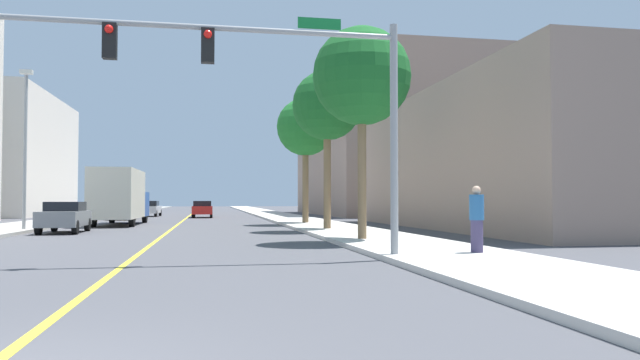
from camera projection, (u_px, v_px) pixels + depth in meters
name	position (u px, v px, depth m)	size (l,w,h in m)	color
ground	(184.00, 220.00, 45.85)	(192.00, 192.00, 0.00)	#47474C
sidewalk_left	(74.00, 219.00, 44.35)	(3.91, 168.00, 0.15)	#9E9B93
sidewalk_right	(288.00, 218.00, 47.35)	(3.91, 168.00, 0.15)	beige
lane_marking_center	(184.00, 219.00, 45.85)	(0.16, 144.00, 0.01)	yellow
building_right_near	(535.00, 161.00, 32.12)	(12.88, 23.64, 7.37)	gray
building_right_far	(396.00, 142.00, 63.65)	(17.59, 27.41, 15.59)	gray
traffic_signal_mast	(274.00, 77.00, 14.50)	(9.83, 0.36, 5.96)	gray
street_lamp	(25.00, 140.00, 27.87)	(0.56, 0.28, 7.59)	gray
palm_near	(362.00, 77.00, 21.05)	(3.54, 3.54, 7.60)	brown
palm_mid	(327.00, 107.00, 28.62)	(3.41, 3.41, 7.71)	brown
palm_far	(305.00, 128.00, 36.17)	(3.56, 3.56, 7.67)	brown
car_red	(202.00, 209.00, 50.90)	(1.73, 4.35, 1.45)	red
car_gray	(65.00, 216.00, 27.19)	(1.80, 4.04, 1.44)	slate
car_silver	(148.00, 208.00, 54.45)	(2.11, 4.50, 1.45)	#BCBCC1
car_yellow	(123.00, 210.00, 45.57)	(1.88, 4.45, 1.40)	gold
delivery_truck	(120.00, 196.00, 35.53)	(2.49, 8.96, 3.33)	#194799
pedestrian	(477.00, 219.00, 15.39)	(0.38, 0.38, 1.75)	#3F3859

